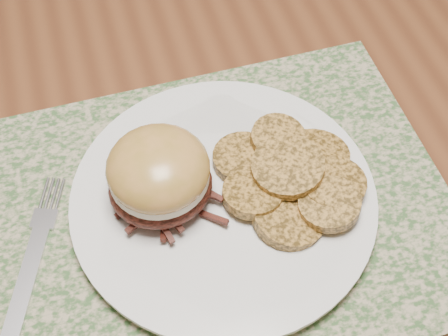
# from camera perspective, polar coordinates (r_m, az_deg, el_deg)

# --- Properties ---
(ground) EXTENTS (3.50, 3.50, 0.00)m
(ground) POSITION_cam_1_polar(r_m,az_deg,el_deg) (1.32, -1.26, -15.05)
(ground) COLOR brown
(ground) RESTS_ON ground
(dining_table) EXTENTS (1.50, 0.90, 0.75)m
(dining_table) POSITION_cam_1_polar(r_m,az_deg,el_deg) (0.73, -2.22, 3.16)
(dining_table) COLOR brown
(dining_table) RESTS_ON ground
(placemat) EXTENTS (0.45, 0.33, 0.00)m
(placemat) POSITION_cam_1_polar(r_m,az_deg,el_deg) (0.57, -1.68, -4.16)
(placemat) COLOR #37572C
(placemat) RESTS_ON dining_table
(dinner_plate) EXTENTS (0.26, 0.26, 0.02)m
(dinner_plate) POSITION_cam_1_polar(r_m,az_deg,el_deg) (0.57, -0.05, -2.88)
(dinner_plate) COLOR silver
(dinner_plate) RESTS_ON placemat
(pork_sandwich) EXTENTS (0.10, 0.10, 0.07)m
(pork_sandwich) POSITION_cam_1_polar(r_m,az_deg,el_deg) (0.53, -5.96, -0.66)
(pork_sandwich) COLOR black
(pork_sandwich) RESTS_ON dinner_plate
(roasted_potatoes) EXTENTS (0.15, 0.15, 0.03)m
(roasted_potatoes) POSITION_cam_1_polar(r_m,az_deg,el_deg) (0.56, 6.21, -0.82)
(roasted_potatoes) COLOR #A67430
(roasted_potatoes) RESTS_ON dinner_plate
(fork) EXTENTS (0.08, 0.18, 0.00)m
(fork) POSITION_cam_1_polar(r_m,az_deg,el_deg) (0.57, -17.25, -8.58)
(fork) COLOR silver
(fork) RESTS_ON placemat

